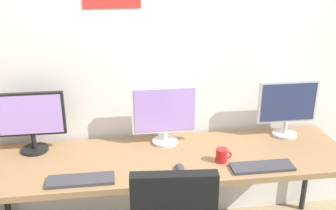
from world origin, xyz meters
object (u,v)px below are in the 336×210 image
monitor_right (287,106)px  keyboard_right (262,167)px  computer_mouse (180,168)px  monitor_left (31,119)px  keyboard_left (81,180)px  desk (169,163)px  monitor_center (165,113)px  coffee_mug (222,155)px

monitor_right → keyboard_right: (-0.34, -0.44, -0.22)m
computer_mouse → monitor_left: bearing=157.5°
monitor_left → keyboard_left: monitor_left is taller
desk → keyboard_right: size_ratio=6.16×
desk → monitor_center: size_ratio=5.33×
monitor_center → coffee_mug: bearing=-44.4°
keyboard_right → coffee_mug: 0.26m
monitor_right → computer_mouse: bearing=-155.5°
keyboard_right → monitor_left: bearing=163.1°
monitor_left → monitor_right: monitor_right is taller
coffee_mug → computer_mouse: bearing=-167.0°
monitor_left → desk: bearing=-13.3°
keyboard_right → coffee_mug: bearing=152.7°
keyboard_left → keyboard_right: bearing=0.0°
monitor_center → monitor_right: size_ratio=1.04×
monitor_right → coffee_mug: 0.68m
desk → coffee_mug: size_ratio=23.05×
coffee_mug → monitor_center: bearing=135.6°
keyboard_left → monitor_left: bearing=127.6°
computer_mouse → monitor_center: bearing=96.3°
monitor_center → coffee_mug: size_ratio=4.32×
monitor_left → computer_mouse: (0.94, -0.39, -0.22)m
computer_mouse → coffee_mug: (0.29, 0.07, 0.03)m
monitor_right → computer_mouse: (-0.86, -0.39, -0.22)m
desk → computer_mouse: (0.04, -0.18, 0.06)m
desk → monitor_center: (0.00, 0.21, 0.27)m
desk → keyboard_left: 0.61m
coffee_mug → monitor_right: bearing=29.6°
desk → keyboard_right: 0.61m
monitor_center → computer_mouse: (0.04, -0.39, -0.21)m
monitor_center → computer_mouse: size_ratio=4.78×
desk → keyboard_left: keyboard_left is taller
monitor_left → keyboard_right: size_ratio=1.13×
monitor_right → computer_mouse: size_ratio=4.60×
keyboard_right → monitor_right: bearing=52.4°
monitor_right → keyboard_left: bearing=-163.1°
monitor_center → keyboard_left: bearing=-141.7°
monitor_left → coffee_mug: 1.29m
monitor_left → keyboard_left: (0.34, -0.44, -0.23)m
monitor_left → monitor_right: (1.80, 0.00, -0.00)m
monitor_center → desk: bearing=-90.0°
keyboard_left → coffee_mug: 0.90m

